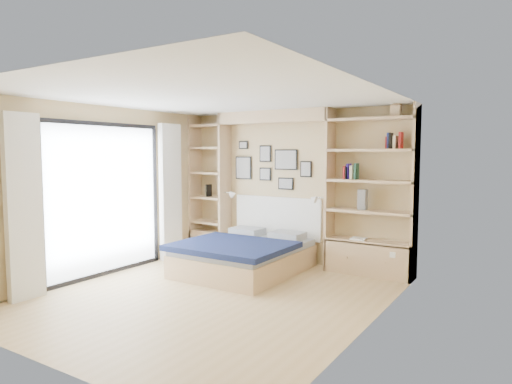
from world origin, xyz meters
The scene contains 8 objects.
ground centered at (0.00, 0.00, 0.00)m, with size 4.50×4.50×0.00m, color tan.
room_shell centered at (-0.39, 1.52, 1.08)m, with size 4.50×4.50×4.50m.
bed centered at (-0.31, 1.24, 0.27)m, with size 1.63×2.01×1.07m.
photo_gallery centered at (-0.45, 2.22, 1.60)m, with size 1.48×0.02×0.82m.
reading_lamps centered at (-0.30, 2.00, 1.10)m, with size 1.92×0.12×0.15m.
shelf_decor centered at (1.14, 2.07, 1.70)m, with size 3.48×0.23×2.03m.
deck centered at (-3.60, 0.00, 0.00)m, with size 3.20×4.00×0.05m, color #685E4C.
deck_chair centered at (-2.96, 1.18, 0.38)m, with size 0.66×0.89×0.80m.
Camera 1 is at (3.47, -4.47, 1.81)m, focal length 32.00 mm.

